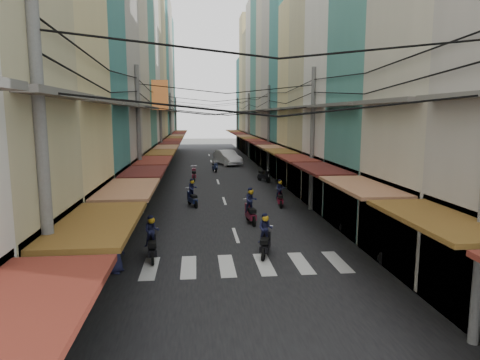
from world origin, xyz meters
TOP-DOWN VIEW (x-y plane):
  - ground at (0.00, 0.00)m, footprint 160.00×160.00m
  - road at (0.00, 20.00)m, footprint 10.00×80.00m
  - sidewalk_left at (-6.50, 20.00)m, footprint 3.00×80.00m
  - sidewalk_right at (6.50, 20.00)m, footprint 3.00×80.00m
  - crosswalk at (-0.00, -6.00)m, footprint 7.55×2.40m
  - building_row_left at (-7.92, 16.56)m, footprint 7.80×67.67m
  - building_row_right at (7.92, 16.45)m, footprint 7.80×68.98m
  - utility_poles at (0.00, 15.01)m, footprint 10.20×66.13m
  - white_car at (1.65, 26.19)m, footprint 6.21×3.95m
  - bicycle at (6.77, 0.23)m, footprint 1.72×1.07m
  - moving_scooters at (0.12, 3.95)m, footprint 7.73×27.16m
  - parked_scooters at (4.64, -4.10)m, footprint 12.91×16.06m
  - pedestrians at (-4.55, 2.30)m, footprint 12.98×26.07m
  - market_umbrella at (6.84, -2.84)m, footprint 2.04×2.04m
  - traffic_sign at (5.79, -2.56)m, footprint 0.10×0.61m

SIDE VIEW (x-z plane):
  - ground at x=0.00m, z-range 0.00..0.00m
  - white_car at x=1.65m, z-range -1.02..1.02m
  - bicycle at x=6.77m, z-range -0.55..0.55m
  - road at x=0.00m, z-range 0.00..0.02m
  - crosswalk at x=0.00m, z-range 0.02..0.03m
  - sidewalk_left at x=-6.50m, z-range 0.00..0.06m
  - sidewalk_right at x=6.50m, z-range 0.00..0.06m
  - parked_scooters at x=4.64m, z-range -0.02..0.99m
  - moving_scooters at x=0.12m, z-range -0.40..1.45m
  - pedestrians at x=-4.55m, z-range -0.09..2.11m
  - market_umbrella at x=6.84m, z-range 0.82..2.96m
  - traffic_sign at x=5.79m, z-range 0.62..3.41m
  - utility_poles at x=0.00m, z-range 2.49..10.69m
  - building_row_right at x=7.92m, z-range -1.89..20.71m
  - building_row_left at x=-7.92m, z-range -2.07..21.63m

